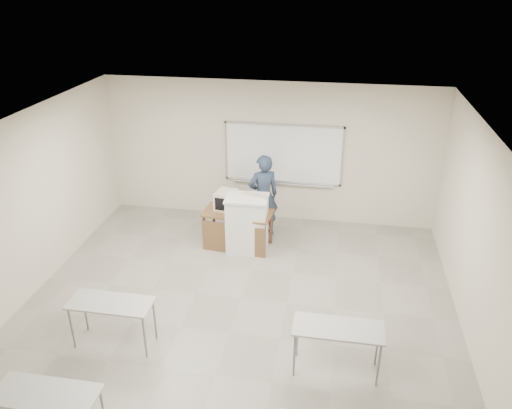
% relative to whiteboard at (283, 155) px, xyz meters
% --- Properties ---
extents(floor, '(7.00, 8.00, 0.01)m').
position_rel_whiteboard_xyz_m(floor, '(-0.30, -3.97, -1.49)').
color(floor, gray).
rests_on(floor, ground).
extents(whiteboard, '(2.48, 0.10, 1.31)m').
position_rel_whiteboard_xyz_m(whiteboard, '(0.00, 0.00, 0.00)').
color(whiteboard, white).
rests_on(whiteboard, floor).
extents(student_desks, '(4.40, 2.20, 0.73)m').
position_rel_whiteboard_xyz_m(student_desks, '(-0.30, -5.32, -0.81)').
color(student_desks, '#9B9B97').
rests_on(student_desks, floor).
extents(instructor_desk, '(1.32, 0.66, 0.75)m').
position_rel_whiteboard_xyz_m(instructor_desk, '(-0.70, -1.48, -0.95)').
color(instructor_desk, brown).
rests_on(instructor_desk, floor).
extents(podium, '(0.80, 0.58, 1.13)m').
position_rel_whiteboard_xyz_m(podium, '(-0.50, -1.47, -0.91)').
color(podium, white).
rests_on(podium, floor).
extents(crt_monitor, '(0.39, 0.44, 0.37)m').
position_rel_whiteboard_xyz_m(crt_monitor, '(-0.95, -1.24, -0.55)').
color(crt_monitor, beige).
rests_on(crt_monitor, instructor_desk).
extents(laptop, '(0.36, 0.33, 0.26)m').
position_rel_whiteboard_xyz_m(laptop, '(-0.51, -1.21, -0.67)').
color(laptop, black).
rests_on(laptop, instructor_desk).
extents(mouse, '(0.12, 0.10, 0.04)m').
position_rel_whiteboard_xyz_m(mouse, '(-0.36, -1.32, -0.71)').
color(mouse, '#ABACB2').
rests_on(mouse, instructor_desk).
extents(keyboard, '(0.52, 0.28, 0.03)m').
position_rel_whiteboard_xyz_m(keyboard, '(-0.35, -1.39, -0.34)').
color(keyboard, beige).
rests_on(keyboard, podium).
extents(presenter, '(0.75, 0.66, 1.74)m').
position_rel_whiteboard_xyz_m(presenter, '(-0.30, -0.80, -0.61)').
color(presenter, black).
rests_on(presenter, floor).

